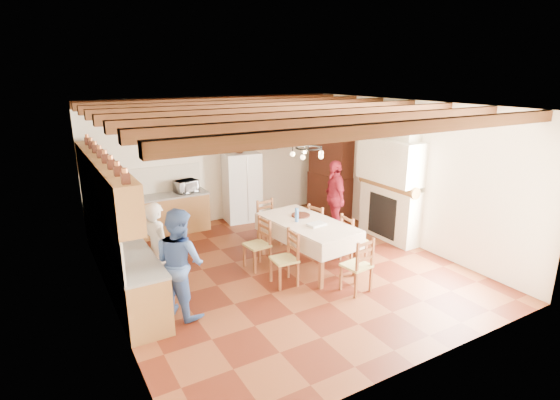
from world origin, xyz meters
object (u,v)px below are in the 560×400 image
at_px(chair_end_far, 269,223).
at_px(person_woman_red, 335,198).
at_px(dining_table, 307,226).
at_px(microwave, 186,186).
at_px(chair_left_far, 257,244).
at_px(chair_right_far, 320,226).
at_px(person_man, 158,250).
at_px(refrigerator, 241,187).
at_px(hutch, 331,169).
at_px(chair_right_near, 354,239).
at_px(chair_left_near, 284,258).
at_px(chair_end_near, 357,264).
at_px(person_woman_blue, 180,262).

bearing_deg(chair_end_far, person_woman_red, -10.13).
bearing_deg(dining_table, microwave, 113.58).
xyz_separation_m(chair_left_far, person_woman_red, (2.34, 0.76, 0.37)).
bearing_deg(chair_right_far, person_man, 81.51).
height_order(dining_table, person_woman_red, person_woman_red).
xyz_separation_m(chair_right_far, microwave, (-2.01, 2.46, 0.56)).
relative_size(refrigerator, hutch, 0.73).
relative_size(refrigerator, chair_right_near, 1.76).
xyz_separation_m(chair_left_near, chair_end_far, (0.66, 1.71, 0.00)).
height_order(chair_left_far, chair_right_near, same).
height_order(hutch, chair_left_far, hutch).
bearing_deg(chair_left_far, dining_table, 63.79).
distance_m(chair_left_far, chair_right_far, 1.59).
bearing_deg(person_man, microwave, -45.44).
height_order(chair_left_near, microwave, microwave).
bearing_deg(person_woman_red, hutch, 164.47).
bearing_deg(chair_left_near, chair_right_near, 98.58).
bearing_deg(chair_end_near, hutch, -127.89).
bearing_deg(chair_right_far, chair_end_near, 149.13).
xyz_separation_m(chair_right_near, person_woman_blue, (-3.43, -0.14, 0.35)).
bearing_deg(person_man, chair_left_far, -105.02).
bearing_deg(dining_table, chair_left_far, 159.22).
xyz_separation_m(dining_table, person_woman_red, (1.46, 1.09, 0.06)).
relative_size(refrigerator, chair_end_near, 1.76).
bearing_deg(person_woman_red, chair_right_near, -5.27).
height_order(refrigerator, dining_table, refrigerator).
distance_m(chair_right_far, person_woman_red, 1.01).
distance_m(dining_table, person_woman_blue, 2.64).
bearing_deg(chair_left_near, chair_end_near, 52.89).
relative_size(chair_end_near, person_man, 0.60).
xyz_separation_m(chair_end_near, person_woman_blue, (-2.73, 0.78, 0.35)).
bearing_deg(person_woman_red, chair_end_near, -11.19).
bearing_deg(hutch, chair_left_far, -154.96).
relative_size(chair_left_far, microwave, 1.92).
xyz_separation_m(chair_right_near, chair_end_far, (-0.96, 1.59, 0.00)).
relative_size(chair_left_near, person_woman_red, 0.57).
xyz_separation_m(chair_left_near, person_man, (-1.95, 0.70, 0.32)).
distance_m(refrigerator, person_man, 3.95).
relative_size(dining_table, chair_end_far, 2.17).
bearing_deg(person_woman_blue, person_man, -11.14).
relative_size(person_woman_red, microwave, 3.39).
distance_m(chair_right_far, person_man, 3.45).
relative_size(refrigerator, person_woman_blue, 1.01).
relative_size(dining_table, chair_right_near, 2.17).
bearing_deg(microwave, chair_end_far, -69.06).
xyz_separation_m(hutch, dining_table, (-2.27, -2.33, -0.38)).
distance_m(person_woman_blue, microwave, 3.74).
height_order(dining_table, person_man, person_man).
xyz_separation_m(refrigerator, chair_end_near, (0.07, -4.29, -0.36)).
xyz_separation_m(hutch, chair_end_far, (-2.39, -1.09, -0.68)).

